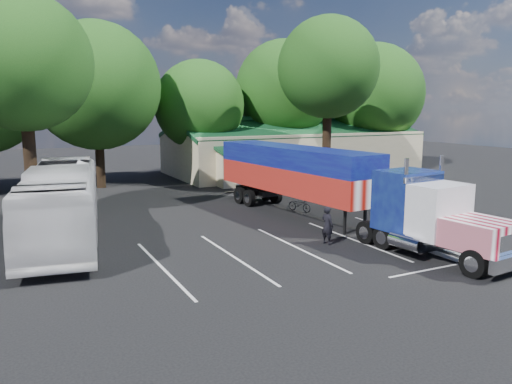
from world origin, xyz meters
name	(u,v)px	position (x,y,z in m)	size (l,w,h in m)	color
ground	(243,222)	(0.00, 0.00, 0.00)	(120.00, 120.00, 0.00)	black
event_hall	(291,150)	(13.74, 17.81, 2.21)	(24.20, 14.12, 5.55)	beige
tree_row_c	(96,86)	(-5.00, 16.20, 8.04)	(10.00, 10.00, 13.05)	black
tree_row_d	(199,105)	(4.00, 17.50, 6.58)	(8.00, 8.00, 10.60)	black
tree_row_e	(284,90)	(13.00, 18.00, 8.09)	(9.60, 9.60, 12.90)	black
tree_row_f	(373,94)	(23.00, 16.80, 7.79)	(10.40, 10.40, 13.00)	black
tree_near_left	(23,63)	(-10.50, 6.00, 8.81)	(7.60, 7.60, 12.65)	black
tree_near_right	(328,68)	(11.50, 8.50, 9.46)	(8.00, 8.00, 13.50)	black
semi_truck	(322,180)	(3.91, -2.11, 2.42)	(4.62, 20.61, 4.29)	black
woman	(327,225)	(1.60, -6.00, 0.91)	(0.66, 0.44, 1.82)	black
bicycle	(300,204)	(4.39, 1.00, 0.44)	(0.59, 1.69, 0.89)	black
tour_bus	(62,203)	(-9.47, 0.31, 1.83)	(3.08, 13.17, 3.67)	silver
silver_sedan	(260,180)	(6.46, 10.50, 0.64)	(1.35, 3.89, 1.28)	#AEB1B6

